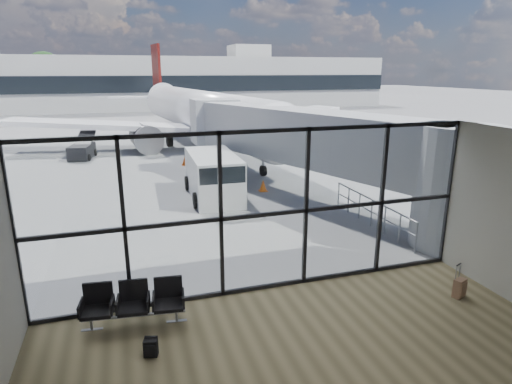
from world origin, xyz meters
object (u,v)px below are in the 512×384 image
service_van (214,176)px  belt_loader (82,150)px  backpack (151,348)px  seating_row (134,301)px  airliner (196,111)px  suitcase (460,288)px

service_van → belt_loader: 14.01m
backpack → seating_row: bearing=117.0°
airliner → service_van: size_ratio=6.91×
seating_row → belt_loader: (-2.67, 22.16, -0.03)m
seating_row → suitcase: (8.39, -1.39, -0.31)m
airliner → service_van: airliner is taller
airliner → service_van: (-2.06, -16.41, -1.58)m
suitcase → service_van: (-4.32, 11.27, 0.79)m
belt_loader → backpack: bearing=-72.5°
backpack → service_van: service_van is taller
backpack → airliner: (5.86, 27.72, 2.45)m
seating_row → service_van: (4.07, 9.88, 0.49)m
service_van → backpack: bearing=-106.7°
belt_loader → seating_row: bearing=-72.7°
airliner → belt_loader: airliner is taller
seating_row → belt_loader: 22.32m
seating_row → belt_loader: size_ratio=0.64×
suitcase → belt_loader: (-11.06, 23.55, 0.28)m
backpack → belt_loader: belt_loader is taller
backpack → service_van: bearing=87.7°
seating_row → backpack: seating_row is taller
seating_row → suitcase: seating_row is taller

